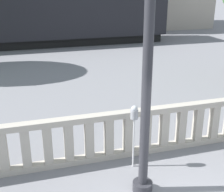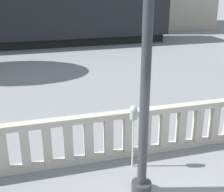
{
  "view_description": "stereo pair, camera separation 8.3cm",
  "coord_description": "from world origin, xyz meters",
  "views": [
    {
      "loc": [
        -2.54,
        -3.26,
        4.12
      ],
      "look_at": [
        -0.34,
        4.11,
        1.22
      ],
      "focal_mm": 50.0,
      "sensor_mm": 36.0,
      "label": 1
    },
    {
      "loc": [
        -2.46,
        -3.28,
        4.12
      ],
      "look_at": [
        -0.34,
        4.11,
        1.22
      ],
      "focal_mm": 50.0,
      "sensor_mm": 36.0,
      "label": 2
    }
  ],
  "objects": [
    {
      "name": "lamppost",
      "position": [
        -0.4,
        1.71,
        2.55
      ],
      "size": [
        0.41,
        0.41,
        5.34
      ],
      "color": "#2D2D33",
      "rests_on": "ground"
    },
    {
      "name": "balustrade",
      "position": [
        0.0,
        3.11,
        0.6
      ],
      "size": [
        15.77,
        0.24,
        1.19
      ],
      "color": "#ADA599",
      "rests_on": "ground"
    },
    {
      "name": "parking_meter",
      "position": [
        -0.28,
        2.6,
        1.24
      ],
      "size": [
        0.17,
        0.17,
        1.54
      ],
      "color": "silver",
      "rests_on": "ground"
    }
  ]
}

